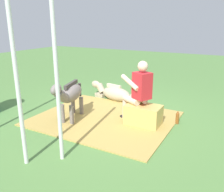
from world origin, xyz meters
name	(u,v)px	position (x,y,z in m)	size (l,w,h in m)	color
ground_plane	(112,115)	(0.00, 0.00, 0.00)	(24.00, 24.00, 0.00)	#568442
hay_patch	(105,118)	(0.04, 0.26, 0.01)	(2.82, 2.35, 0.02)	tan
hay_bale	(143,115)	(-0.80, 0.15, 0.21)	(0.70, 0.44, 0.41)	tan
person_seated	(138,90)	(-0.65, 0.10, 0.70)	(0.72, 0.59, 1.29)	beige
pony_standing	(70,95)	(0.61, 0.68, 0.57)	(0.57, 1.32, 0.94)	slate
pony_lying	(113,93)	(0.51, -1.01, 0.19)	(1.36, 0.57, 0.42)	tan
soda_bottle	(177,117)	(-1.39, -0.23, 0.14)	(0.07, 0.07, 0.28)	brown
tent_pole_left	(57,82)	(-0.19, 1.93, 1.20)	(0.06, 0.06, 2.41)	silver
tent_pole_mid	(17,84)	(0.19, 2.28, 1.20)	(0.06, 0.06, 2.41)	silver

